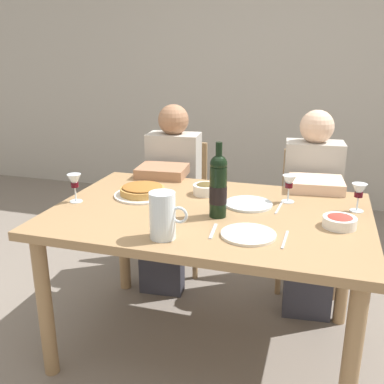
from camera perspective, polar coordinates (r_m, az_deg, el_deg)
The scene contains 21 objects.
ground_plane at distance 2.48m, azimuth 2.01°, elevation -19.09°, with size 8.00×8.00×0.00m, color slate.
back_wall at distance 4.45m, azimuth 10.94°, elevation 16.47°, with size 8.00×0.10×2.80m, color #B2ADA3.
dining_table at distance 2.15m, azimuth 2.20°, elevation -4.73°, with size 1.50×1.00×0.76m.
wine_bottle at distance 2.00m, azimuth 3.42°, elevation 0.78°, with size 0.08×0.08×0.35m.
water_pitcher at distance 1.79m, azimuth -3.80°, elevation -3.39°, with size 0.16×0.11×0.20m.
baked_tart at distance 2.33m, azimuth -6.44°, elevation 0.16°, with size 0.30×0.30×0.06m.
salad_bowl at distance 2.01m, azimuth 18.57°, elevation -3.58°, with size 0.15×0.15×0.06m.
olive_bowl at distance 2.34m, azimuth 1.77°, elevation 0.47°, with size 0.13×0.13×0.06m.
wine_glass_left_diner at distance 2.25m, azimuth 12.46°, elevation 1.13°, with size 0.07×0.07×0.14m.
wine_glass_right_diner at distance 2.22m, azimuth 20.79°, elevation -0.00°, with size 0.07×0.07×0.14m.
wine_glass_centre at distance 2.28m, azimuth -14.96°, elevation 1.22°, with size 0.07×0.07×0.14m.
dinner_plate_left_setting at distance 1.85m, azimuth 7.31°, elevation -5.46°, with size 0.23×0.23×0.01m, color silver.
dinner_plate_right_setting at distance 2.20m, azimuth 7.33°, elevation -1.54°, with size 0.24×0.24×0.01m, color silver.
fork_left_setting at distance 1.88m, azimuth 2.77°, elevation -5.07°, with size 0.16×0.01×0.01m, color silver.
knife_left_setting at distance 1.83m, azimuth 11.95°, elevation -6.04°, with size 0.18×0.01×0.01m, color silver.
knife_right_setting at distance 2.18m, azimuth 11.20°, elevation -1.99°, with size 0.18×0.01×0.01m, color silver.
spoon_right_setting at distance 2.23m, azimuth 3.53°, elevation -1.26°, with size 0.16×0.01×0.01m, color silver.
chair_left at distance 3.14m, azimuth -1.68°, elevation -0.56°, with size 0.43×0.43×0.87m.
diner_left at distance 2.89m, azimuth -2.88°, elevation 0.23°, with size 0.36×0.52×1.16m.
chair_right at distance 2.98m, azimuth 14.87°, elevation -2.20°, with size 0.44×0.44×0.87m.
diner_right at distance 2.72m, azimuth 15.23°, elevation -1.52°, with size 0.37×0.53×1.16m.
Camera 1 is at (0.50, -1.92, 1.50)m, focal length 41.20 mm.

